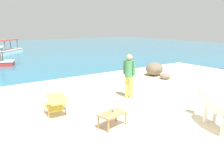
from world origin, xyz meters
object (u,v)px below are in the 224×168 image
(cow, at_px, (220,103))
(person_standing, at_px, (129,73))
(boat_white, at_px, (8,50))
(bottle, at_px, (114,108))
(deck_chair_far, at_px, (56,103))
(low_bench_table, at_px, (112,115))

(cow, bearing_deg, person_standing, 31.23)
(cow, xyz_separation_m, boat_white, (-1.06, 21.34, -0.44))
(bottle, relative_size, boat_white, 0.09)
(boat_white, bearing_deg, cow, 45.63)
(bottle, distance_m, deck_chair_far, 1.87)
(bottle, height_order, deck_chair_far, deck_chair_far)
(cow, distance_m, bottle, 2.70)
(cow, height_order, boat_white, boat_white)
(low_bench_table, distance_m, deck_chair_far, 1.85)
(boat_white, bearing_deg, low_bench_table, 39.47)
(low_bench_table, distance_m, person_standing, 2.66)
(deck_chair_far, xyz_separation_m, boat_white, (2.07, 18.11, -0.13))
(low_bench_table, relative_size, deck_chair_far, 1.07)
(person_standing, relative_size, boat_white, 0.47)
(bottle, relative_size, deck_chair_far, 0.38)
(low_bench_table, xyz_separation_m, person_standing, (1.93, 1.71, 0.62))
(cow, bearing_deg, bottle, 78.20)
(bottle, bearing_deg, low_bench_table, -158.83)
(bottle, distance_m, boat_white, 19.70)
(boat_white, bearing_deg, deck_chair_far, 36.25)
(bottle, distance_m, person_standing, 2.53)
(cow, distance_m, boat_white, 21.37)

